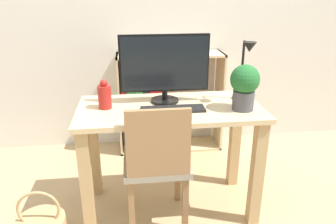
% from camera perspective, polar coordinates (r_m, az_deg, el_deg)
% --- Properties ---
extents(ground_plane, '(10.00, 10.00, 0.00)m').
position_cam_1_polar(ground_plane, '(2.39, 0.30, -15.92)').
color(ground_plane, tan).
extents(wall_back, '(8.00, 0.05, 2.60)m').
position_cam_1_polar(wall_back, '(2.96, -2.33, 18.52)').
color(wall_back, silver).
rests_on(wall_back, ground_plane).
extents(desk, '(1.14, 0.56, 0.74)m').
position_cam_1_polar(desk, '(2.09, 0.32, -3.46)').
color(desk, '#D8BC8C').
rests_on(desk, ground_plane).
extents(monitor, '(0.56, 0.18, 0.43)m').
position_cam_1_polar(monitor, '(2.05, -0.60, 8.06)').
color(monitor, black).
rests_on(monitor, desk).
extents(keyboard, '(0.38, 0.12, 0.02)m').
position_cam_1_polar(keyboard, '(1.96, 0.86, 0.48)').
color(keyboard, black).
rests_on(keyboard, desk).
extents(vase, '(0.08, 0.08, 0.18)m').
position_cam_1_polar(vase, '(2.02, -10.99, 2.77)').
color(vase, '#B2231E').
rests_on(vase, desk).
extents(desk_lamp, '(0.10, 0.19, 0.39)m').
position_cam_1_polar(desk_lamp, '(2.11, 13.35, 7.87)').
color(desk_lamp, black).
rests_on(desk_lamp, desk).
extents(potted_plant, '(0.17, 0.17, 0.27)m').
position_cam_1_polar(potted_plant, '(1.99, 13.17, 4.59)').
color(potted_plant, '#4C4C51').
rests_on(potted_plant, desk).
extents(chair, '(0.40, 0.40, 0.83)m').
position_cam_1_polar(chair, '(1.99, -1.97, -8.55)').
color(chair, '#9E937F').
rests_on(chair, ground_plane).
extents(bookshelf, '(0.93, 0.28, 0.89)m').
position_cam_1_polar(bookshelf, '(2.96, -2.93, 1.04)').
color(bookshelf, '#D8BC8C').
rests_on(bookshelf, ground_plane).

